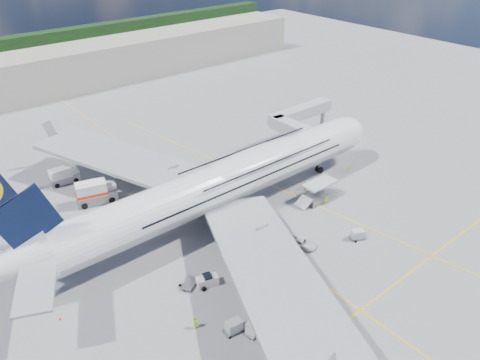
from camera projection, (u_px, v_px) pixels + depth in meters
ground at (262, 241)px, 77.31m from camera, size 300.00×300.00×0.00m
taxi_line_main at (262, 241)px, 77.31m from camera, size 0.25×220.00×0.01m
taxi_line_cross at (360, 310)px, 64.00m from camera, size 120.00×0.25×0.01m
taxi_line_diag at (281, 189)px, 91.73m from camera, size 14.16×99.06×0.01m
airliner at (226, 182)px, 80.68m from camera, size 77.26×79.15×23.71m
jet_bridge at (299, 120)px, 104.34m from camera, size 18.80×12.10×8.50m
cargo_loader at (318, 194)px, 87.93m from camera, size 8.53×3.20×3.67m
terminal at (46, 73)px, 137.54m from camera, size 180.00×16.00×12.00m
tree_line at (105, 33)px, 190.66m from camera, size 160.00×6.00×8.00m
dolly_row_a at (255, 326)px, 60.26m from camera, size 3.28×2.24×1.90m
dolly_row_b at (248, 282)px, 67.57m from camera, size 2.98×1.99×1.73m
dolly_row_c at (234, 326)px, 60.34m from camera, size 2.97×1.84×1.77m
dolly_back at (190, 283)px, 68.18m from camera, size 3.56×3.08×0.46m
dolly_nose_far at (358, 234)px, 77.52m from camera, size 2.99×2.46×1.67m
dolly_nose_near at (266, 225)px, 79.80m from camera, size 2.89×2.26×1.62m
baggage_tug at (207, 281)px, 67.87m from camera, size 3.41×2.34×1.95m
catering_truck_inner at (96, 193)px, 86.53m from camera, size 8.09×4.66×4.53m
catering_truck_outer at (64, 176)px, 93.16m from camera, size 5.81×2.41×3.42m
service_van at (302, 243)px, 75.86m from camera, size 3.78×5.25×1.33m
crew_nose at (349, 167)px, 97.77m from camera, size 0.81×0.69×1.88m
crew_loader at (326, 201)px, 86.71m from camera, size 1.00×0.93×1.64m
crew_wing at (195, 323)px, 60.84m from camera, size 0.48×1.11×1.88m
crew_van at (306, 186)px, 91.08m from camera, size 1.07×1.13×1.95m
crew_tug at (312, 284)px, 67.37m from camera, size 1.08×0.79×1.50m
cone_nose at (333, 141)px, 110.36m from camera, size 0.43×0.43×0.54m
cone_wing_left_inner at (166, 191)px, 90.86m from camera, size 0.39×0.39×0.50m
cone_wing_left_outer at (75, 193)px, 89.95m from camera, size 0.49×0.49×0.62m
cone_wing_right_inner at (270, 266)px, 71.59m from camera, size 0.42×0.42×0.54m
cone_tail at (60, 318)px, 62.43m from camera, size 0.37×0.37×0.48m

